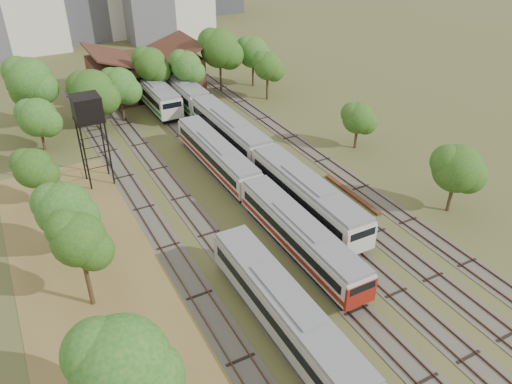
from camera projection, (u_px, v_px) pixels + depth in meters
ground at (405, 329)px, 36.78m from camera, size 240.00×240.00×0.00m
dry_grass_patch at (135, 344)px, 35.49m from camera, size 14.00×60.00×0.04m
tracks at (243, 181)px, 55.30m from camera, size 24.60×80.00×0.19m
railcar_red_set at (253, 190)px, 50.14m from camera, size 2.83×34.58×3.49m
railcar_green_set at (229, 131)px, 62.00m from camera, size 3.16×52.08×3.91m
railcar_rear at (154, 93)px, 73.48m from camera, size 3.20×16.08×3.97m
old_grey_coach at (285, 312)px, 35.50m from camera, size 2.99×18.00×3.70m
water_tower at (87, 110)px, 50.99m from camera, size 2.88×2.88×9.98m
rail_pile_far at (352, 194)px, 52.80m from camera, size 0.55×8.84×0.29m
maintenance_shed at (146, 74)px, 78.48m from camera, size 16.45×11.55×7.58m
tree_band_left at (64, 213)px, 40.80m from camera, size 7.46×65.67×8.45m
tree_band_far at (148, 69)px, 70.56m from camera, size 38.92×11.41×9.78m
tree_band_right at (358, 116)px, 59.18m from camera, size 5.38×40.34×7.31m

